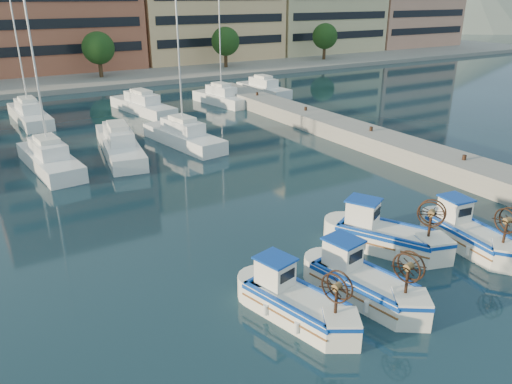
# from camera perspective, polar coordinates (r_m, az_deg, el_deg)

# --- Properties ---
(ground) EXTENTS (300.00, 300.00, 0.00)m
(ground) POSITION_cam_1_polar(r_m,az_deg,el_deg) (20.31, 13.13, -10.11)
(ground) COLOR #1A3745
(ground) RESTS_ON ground
(quay) EXTENTS (3.00, 60.00, 1.20)m
(quay) POSITION_cam_1_polar(r_m,az_deg,el_deg) (33.94, 19.87, 3.41)
(quay) COLOR gray
(quay) RESTS_ON ground
(hill_east) EXTENTS (160.00, 160.00, 50.00)m
(hill_east) POSITION_cam_1_polar(r_m,az_deg,el_deg) (195.63, 21.11, 17.28)
(hill_east) COLOR slate
(hill_east) RESTS_ON ground
(yacht_marina) EXTENTS (38.92, 23.01, 11.50)m
(yacht_marina) POSITION_cam_1_polar(r_m,az_deg,el_deg) (41.98, -18.63, 6.82)
(yacht_marina) COLOR white
(yacht_marina) RESTS_ON ground
(fishing_boat_a) EXTENTS (2.50, 4.12, 2.49)m
(fishing_boat_a) POSITION_cam_1_polar(r_m,az_deg,el_deg) (17.65, 4.42, -12.18)
(fishing_boat_a) COLOR white
(fishing_boat_a) RESTS_ON ground
(fishing_boat_b) EXTENTS (2.39, 4.28, 2.59)m
(fishing_boat_b) POSITION_cam_1_polar(r_m,az_deg,el_deg) (19.01, 12.03, -9.85)
(fishing_boat_b) COLOR white
(fishing_boat_b) RESTS_ON ground
(fishing_boat_c) EXTENTS (3.52, 4.51, 2.72)m
(fishing_boat_c) POSITION_cam_1_polar(r_m,az_deg,el_deg) (22.60, 14.39, -4.62)
(fishing_boat_c) COLOR white
(fishing_boat_c) RESTS_ON ground
(fishing_boat_d) EXTENTS (2.14, 4.21, 2.57)m
(fishing_boat_d) POSITION_cam_1_polar(r_m,az_deg,el_deg) (23.99, 23.11, -4.28)
(fishing_boat_d) COLOR white
(fishing_boat_d) RESTS_ON ground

